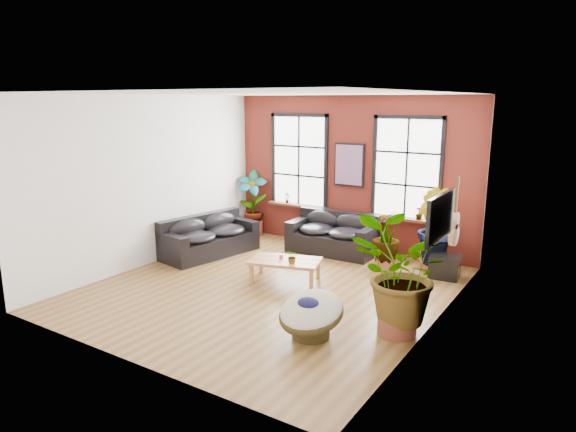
# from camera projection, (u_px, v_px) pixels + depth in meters

# --- Properties ---
(room) EXTENTS (6.04, 6.54, 3.54)m
(room) POSITION_uv_depth(u_px,v_px,m) (274.00, 194.00, 9.20)
(room) COLOR brown
(room) RESTS_ON ground
(sofa_back) EXTENTS (1.99, 1.01, 0.90)m
(sofa_back) POSITION_uv_depth(u_px,v_px,m) (334.00, 235.00, 11.63)
(sofa_back) COLOR black
(sofa_back) RESTS_ON ground
(sofa_left) EXTENTS (1.31, 2.33, 0.87)m
(sofa_left) POSITION_uv_depth(u_px,v_px,m) (208.00, 237.00, 11.46)
(sofa_left) COLOR black
(sofa_left) RESTS_ON ground
(coffee_table) EXTENTS (1.48, 1.10, 0.51)m
(coffee_table) POSITION_uv_depth(u_px,v_px,m) (285.00, 262.00, 9.77)
(coffee_table) COLOR #B0723F
(coffee_table) RESTS_ON ground
(papasan_chair) EXTENTS (1.07, 1.08, 0.72)m
(papasan_chair) POSITION_uv_depth(u_px,v_px,m) (311.00, 313.00, 7.43)
(papasan_chair) COLOR #392E14
(papasan_chair) RESTS_ON ground
(poster) EXTENTS (0.74, 0.06, 0.98)m
(poster) POSITION_uv_depth(u_px,v_px,m) (349.00, 165.00, 11.65)
(poster) COLOR black
(poster) RESTS_ON room
(tv_wall_unit) EXTENTS (0.13, 1.86, 1.20)m
(tv_wall_unit) POSITION_uv_depth(u_px,v_px,m) (445.00, 220.00, 8.07)
(tv_wall_unit) COLOR black
(tv_wall_unit) RESTS_ON room
(media_box) EXTENTS (0.60, 0.52, 0.46)m
(media_box) POSITION_uv_depth(u_px,v_px,m) (445.00, 266.00, 9.97)
(media_box) COLOR black
(media_box) RESTS_ON ground
(pot_back_left) EXTENTS (0.51, 0.51, 0.36)m
(pot_back_left) POSITION_uv_depth(u_px,v_px,m) (253.00, 228.00, 13.20)
(pot_back_left) COLOR brown
(pot_back_left) RESTS_ON ground
(pot_back_right) EXTENTS (0.54, 0.54, 0.34)m
(pot_back_right) POSITION_uv_depth(u_px,v_px,m) (431.00, 262.00, 10.45)
(pot_back_right) COLOR brown
(pot_back_right) RESTS_ON ground
(pot_right_wall) EXTENTS (0.62, 0.62, 0.42)m
(pot_right_wall) POSITION_uv_depth(u_px,v_px,m) (397.00, 320.00, 7.57)
(pot_right_wall) COLOR brown
(pot_right_wall) RESTS_ON ground
(pot_mid) EXTENTS (0.55, 0.55, 0.32)m
(pot_mid) POSITION_uv_depth(u_px,v_px,m) (385.00, 259.00, 10.63)
(pot_mid) COLOR brown
(pot_mid) RESTS_ON ground
(floor_plant_back_left) EXTENTS (0.95, 0.82, 1.51)m
(floor_plant_back_left) POSITION_uv_depth(u_px,v_px,m) (252.00, 200.00, 13.04)
(floor_plant_back_left) COLOR #195E1B
(floor_plant_back_left) RESTS_ON ground
(floor_plant_back_right) EXTENTS (1.07, 1.07, 1.52)m
(floor_plant_back_right) POSITION_uv_depth(u_px,v_px,m) (433.00, 226.00, 10.30)
(floor_plant_back_right) COLOR #195E1B
(floor_plant_back_right) RESTS_ON ground
(floor_plant_right_wall) EXTENTS (1.79, 1.71, 1.55)m
(floor_plant_right_wall) POSITION_uv_depth(u_px,v_px,m) (398.00, 274.00, 7.42)
(floor_plant_right_wall) COLOR #195E1B
(floor_plant_right_wall) RESTS_ON ground
(floor_plant_mid) EXTENTS (0.70, 0.70, 1.07)m
(floor_plant_mid) POSITION_uv_depth(u_px,v_px,m) (386.00, 236.00, 10.50)
(floor_plant_mid) COLOR #195E1B
(floor_plant_mid) RESTS_ON ground
(table_plant) EXTENTS (0.29, 0.26, 0.26)m
(table_plant) POSITION_uv_depth(u_px,v_px,m) (292.00, 257.00, 9.50)
(table_plant) COLOR #195E1B
(table_plant) RESTS_ON coffee_table
(sill_plant_left) EXTENTS (0.17, 0.17, 0.27)m
(sill_plant_left) POSITION_uv_depth(u_px,v_px,m) (287.00, 198.00, 12.68)
(sill_plant_left) COLOR #195E1B
(sill_plant_left) RESTS_ON room
(sill_plant_right) EXTENTS (0.19, 0.19, 0.27)m
(sill_plant_right) POSITION_uv_depth(u_px,v_px,m) (419.00, 213.00, 10.91)
(sill_plant_right) COLOR #195E1B
(sill_plant_right) RESTS_ON room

